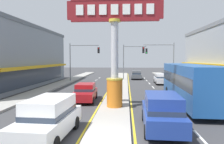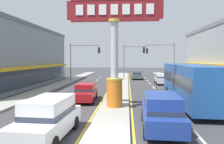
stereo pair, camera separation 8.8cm
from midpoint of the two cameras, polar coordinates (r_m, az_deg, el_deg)
name	(u,v)px [view 2 (the right image)]	position (r m, az deg, el deg)	size (l,w,h in m)	color
ground_plane	(107,139)	(10.22, -1.26, -17.82)	(160.00, 160.00, 0.00)	#3A3A3D
median_strip	(120,86)	(27.73, 2.29, -3.99)	(2.21, 52.00, 0.14)	#A39E93
sidewalk_left	(50,88)	(27.51, -16.60, -4.16)	(2.22, 60.00, 0.18)	#9E9B93
sidewalk_right	(193,89)	(26.92, 21.31, -4.42)	(2.22, 60.00, 0.18)	#9E9B93
lane_markings	(120,88)	(26.40, 2.19, -4.52)	(8.95, 52.00, 0.01)	silver
district_sign	(114,50)	(15.52, 0.84, 5.96)	(7.06, 1.24, 8.02)	orange
storefront_left	(13,56)	(31.02, -25.34, 3.89)	(8.00, 23.33, 8.15)	gray
traffic_light_left_side	(81,56)	(33.55, -8.31, 4.44)	(4.86, 0.46, 6.20)	slate
traffic_light_right_side	(163,56)	(32.91, 13.74, 4.40)	(4.86, 0.46, 6.20)	slate
traffic_light_median_far	(133,56)	(36.46, 5.73, 4.31)	(4.20, 0.46, 6.20)	slate
bus_near_right_lane	(189,82)	(18.27, 20.56, -2.48)	(2.87, 11.27, 3.26)	#1E5199
suv_far_right_lane	(48,117)	(10.46, -16.83, -11.79)	(2.15, 4.69, 1.90)	white
sedan_near_left_lane	(137,75)	(38.70, 6.92, -0.79)	(1.97, 4.37, 1.53)	#4C5156
sedan_mid_left_lane	(162,79)	(31.78, 13.50, -1.81)	(1.94, 4.35, 1.53)	silver
suv_far_left_oncoming	(161,111)	(11.40, 13.61, -10.45)	(2.11, 4.67, 1.90)	navy
sedan_kerb_right	(85,92)	(18.73, -7.18, -5.47)	(1.98, 4.37, 1.53)	maroon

